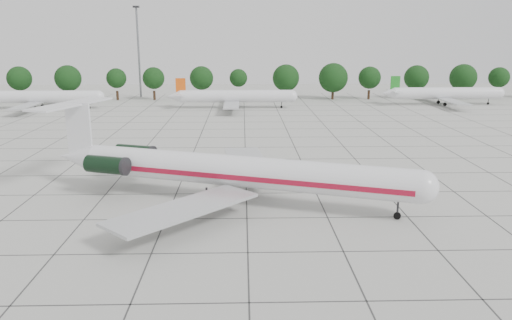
# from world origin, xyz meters

# --- Properties ---
(ground) EXTENTS (260.00, 260.00, 0.00)m
(ground) POSITION_xyz_m (0.00, 0.00, 0.00)
(ground) COLOR beige
(ground) RESTS_ON ground
(apron_joints) EXTENTS (170.00, 170.00, 0.02)m
(apron_joints) POSITION_xyz_m (0.00, 15.00, 0.01)
(apron_joints) COLOR #383838
(apron_joints) RESTS_ON ground
(main_airliner) EXTENTS (41.82, 31.85, 10.06)m
(main_airliner) POSITION_xyz_m (-2.70, -2.54, 3.55)
(main_airliner) COLOR silver
(main_airliner) RESTS_ON ground
(ground_crew) EXTENTS (0.69, 0.59, 1.59)m
(ground_crew) POSITION_xyz_m (10.05, 0.64, 0.80)
(ground_crew) COLOR orange
(ground_crew) RESTS_ON ground
(bg_airliner_b) EXTENTS (28.24, 27.20, 7.40)m
(bg_airliner_b) POSITION_xyz_m (-49.28, 68.03, 2.91)
(bg_airliner_b) COLOR silver
(bg_airliner_b) RESTS_ON ground
(bg_airliner_c) EXTENTS (28.24, 27.20, 7.40)m
(bg_airliner_c) POSITION_xyz_m (-2.17, 67.97, 2.91)
(bg_airliner_c) COLOR silver
(bg_airliner_c) RESTS_ON ground
(bg_airliner_d) EXTENTS (28.24, 27.20, 7.40)m
(bg_airliner_d) POSITION_xyz_m (51.96, 73.02, 2.91)
(bg_airliner_d) COLOR silver
(bg_airliner_d) RESTS_ON ground
(tree_line) EXTENTS (249.86, 8.44, 10.22)m
(tree_line) POSITION_xyz_m (-11.68, 85.00, 5.98)
(tree_line) COLOR #332114
(tree_line) RESTS_ON ground
(floodlight_mast) EXTENTS (1.60, 1.60, 25.45)m
(floodlight_mast) POSITION_xyz_m (-30.00, 92.00, 14.28)
(floodlight_mast) COLOR slate
(floodlight_mast) RESTS_ON ground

